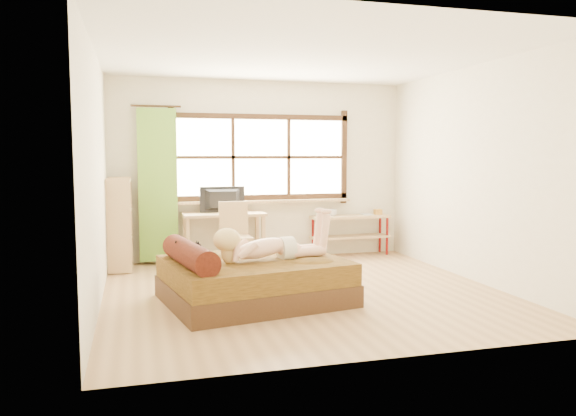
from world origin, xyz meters
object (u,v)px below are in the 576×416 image
object	(u,v)px
pipe_shelf	(351,226)
desk	(224,220)
kitten	(186,251)
bookshelf	(120,224)
bed	(251,279)
chair	(235,231)
woman	(269,234)

from	to	relation	value
pipe_shelf	desk	bearing A→B (deg)	-178.24
kitten	bookshelf	xyz separation A→B (m)	(-0.72, 1.99, 0.07)
bed	desk	world-z (taller)	desk
chair	bookshelf	distance (m)	1.57
chair	pipe_shelf	xyz separation A→B (m)	(1.94, 0.49, -0.05)
woman	pipe_shelf	bearing A→B (deg)	41.13
chair	pipe_shelf	world-z (taller)	chair
desk	chair	world-z (taller)	chair
kitten	desk	size ratio (longest dim) A/B	0.23
chair	bookshelf	size ratio (longest dim) A/B	0.73
woman	desk	size ratio (longest dim) A/B	1.08
chair	woman	bearing A→B (deg)	-89.23
desk	chair	xyz separation A→B (m)	(0.10, -0.36, -0.13)
woman	kitten	size ratio (longest dim) A/B	4.67
woman	desk	bearing A→B (deg)	83.03
pipe_shelf	kitten	bearing A→B (deg)	-142.54
bed	kitten	distance (m)	0.76
kitten	bookshelf	world-z (taller)	bookshelf
woman	kitten	world-z (taller)	woman
kitten	desk	bearing A→B (deg)	60.60
kitten	pipe_shelf	world-z (taller)	pipe_shelf
pipe_shelf	bed	bearing A→B (deg)	-133.25
bed	bookshelf	bearing A→B (deg)	113.22
woman	pipe_shelf	size ratio (longest dim) A/B	1.01
woman	bookshelf	size ratio (longest dim) A/B	1.02
desk	bookshelf	world-z (taller)	bookshelf
bookshelf	pipe_shelf	bearing A→B (deg)	5.73
woman	pipe_shelf	xyz separation A→B (m)	(1.90, 2.40, -0.27)
woman	bookshelf	bearing A→B (deg)	116.21
desk	pipe_shelf	bearing A→B (deg)	2.91
bed	woman	world-z (taller)	woman
desk	woman	bearing A→B (deg)	-86.94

